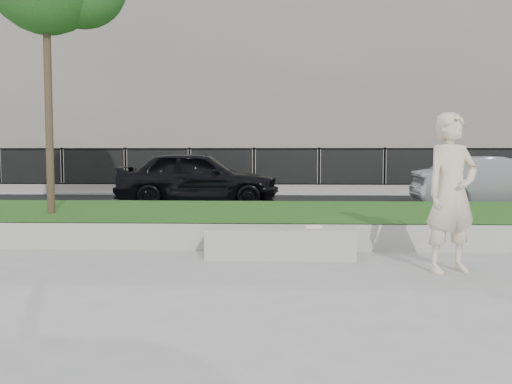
{
  "coord_description": "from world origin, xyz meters",
  "views": [
    {
      "loc": [
        0.21,
        -7.31,
        1.45
      ],
      "look_at": [
        -0.12,
        1.2,
        0.86
      ],
      "focal_mm": 40.0,
      "sensor_mm": 36.0,
      "label": 1
    }
  ],
  "objects_px": {
    "stone_bench": "(280,243)",
    "car_silver": "(497,183)",
    "book": "(313,227)",
    "car_dark": "(198,178)",
    "man": "(452,193)"
  },
  "relations": [
    {
      "from": "stone_bench",
      "to": "car_silver",
      "type": "distance_m",
      "value": 8.3
    },
    {
      "from": "book",
      "to": "car_dark",
      "type": "height_order",
      "value": "car_dark"
    },
    {
      "from": "man",
      "to": "car_dark",
      "type": "bearing_deg",
      "value": 95.09
    },
    {
      "from": "man",
      "to": "book",
      "type": "distance_m",
      "value": 1.92
    },
    {
      "from": "book",
      "to": "car_dark",
      "type": "bearing_deg",
      "value": 97.85
    },
    {
      "from": "stone_bench",
      "to": "man",
      "type": "distance_m",
      "value": 2.34
    },
    {
      "from": "book",
      "to": "car_silver",
      "type": "relative_size",
      "value": 0.06
    },
    {
      "from": "stone_bench",
      "to": "car_dark",
      "type": "relative_size",
      "value": 0.47
    },
    {
      "from": "car_silver",
      "to": "car_dark",
      "type": "bearing_deg",
      "value": 84.18
    },
    {
      "from": "stone_bench",
      "to": "man",
      "type": "xyz_separation_m",
      "value": [
        2.06,
        -0.83,
        0.76
      ]
    },
    {
      "from": "stone_bench",
      "to": "car_silver",
      "type": "relative_size",
      "value": 0.51
    },
    {
      "from": "car_dark",
      "to": "man",
      "type": "bearing_deg",
      "value": -153.29
    },
    {
      "from": "stone_bench",
      "to": "man",
      "type": "relative_size",
      "value": 1.05
    },
    {
      "from": "car_dark",
      "to": "car_silver",
      "type": "xyz_separation_m",
      "value": [
        7.49,
        -1.03,
        -0.08
      ]
    },
    {
      "from": "stone_bench",
      "to": "man",
      "type": "height_order",
      "value": "man"
    }
  ]
}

